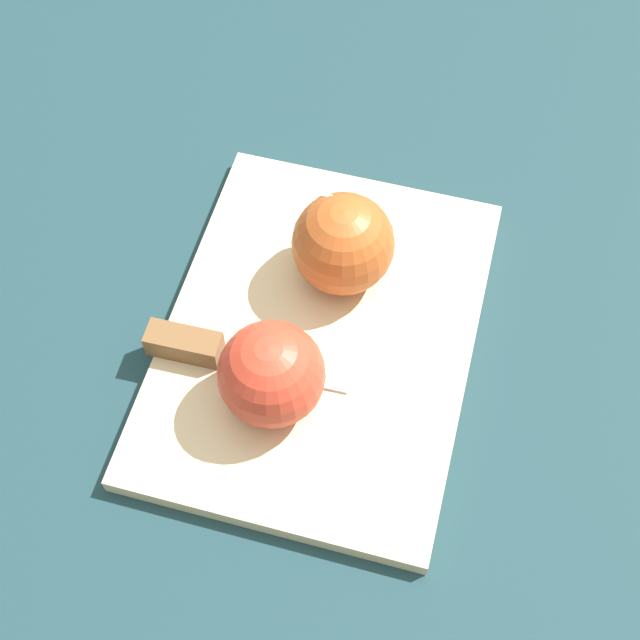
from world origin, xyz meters
TOP-DOWN VIEW (x-y plane):
  - ground_plane at (0.00, 0.00)m, footprint 4.00×4.00m
  - cutting_board at (0.00, 0.00)m, footprint 0.36×0.27m
  - apple_half_left at (-0.06, -0.00)m, footprint 0.09×0.09m
  - apple_half_right at (0.07, -0.02)m, footprint 0.08×0.08m
  - knife at (0.05, -0.09)m, footprint 0.03×0.17m

SIDE VIEW (x-z plane):
  - ground_plane at x=0.00m, z-range 0.00..0.00m
  - cutting_board at x=0.00m, z-range 0.00..0.02m
  - knife at x=0.05m, z-range 0.02..0.04m
  - apple_half_right at x=0.07m, z-range 0.02..0.10m
  - apple_half_left at x=-0.06m, z-range 0.02..0.10m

